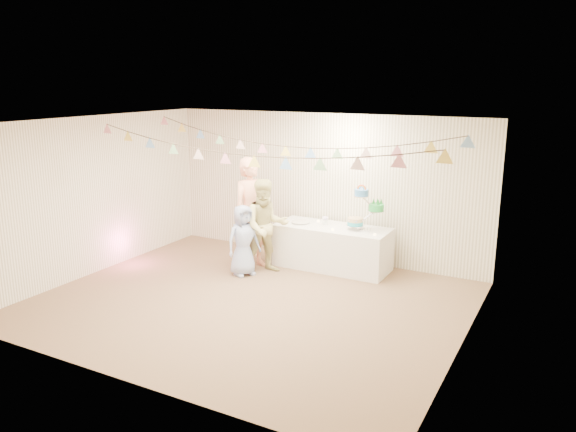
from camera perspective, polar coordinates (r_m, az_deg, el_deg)
The scene contains 23 objects.
floor at distance 8.30m, azimuth -3.87°, elevation -8.75°, with size 6.00×6.00×0.00m, color brown.
ceiling at distance 7.69m, azimuth -4.19°, elevation 9.45°, with size 6.00×6.00×0.00m, color beige.
back_wall at distance 10.05m, azimuth 3.58°, elevation 3.00°, with size 6.00×6.00×0.00m, color white.
front_wall at distance 6.02m, azimuth -16.83°, elevation -5.00°, with size 6.00×6.00×0.00m, color white.
left_wall at distance 9.80m, azimuth -19.07°, elevation 1.98°, with size 5.00×5.00×0.00m, color white.
right_wall at distance 6.84m, azimuth 17.82°, elevation -2.83°, with size 5.00×5.00×0.00m, color white.
table at distance 9.65m, azimuth 4.50°, elevation -3.18°, with size 1.96×0.78×0.73m, color white.
cake_stand at distance 9.31m, azimuth 7.81°, elevation 0.79°, with size 0.63×0.37×0.71m, color silver, non-canonical shape.
cake_bottom at distance 9.37m, azimuth 6.77°, elevation -0.78°, with size 0.31×0.31×0.15m, color #2BB5CC, non-canonical shape.
cake_middle at distance 9.34m, azimuth 9.04°, elevation 0.80°, with size 0.27×0.27×0.22m, color green, non-canonical shape.
cake_top_tier at distance 9.25m, azimuth 7.45°, elevation 2.44°, with size 0.25×0.25×0.19m, color #4287D2, non-canonical shape.
platter at distance 9.75m, azimuth 1.28°, elevation -0.58°, with size 0.31×0.31×0.02m, color white.
posy at distance 9.64m, azimuth 3.80°, elevation -0.37°, with size 0.13×0.13×0.15m, color white, non-canonical shape.
person_adult_a at distance 9.57m, azimuth -3.68°, elevation 0.32°, with size 0.69×0.46×1.91m, color #FFA985.
person_adult_b at distance 9.30m, azimuth -2.25°, elevation -1.06°, with size 0.77×0.60×1.59m, color #D7CC84.
person_child at distance 9.25m, azimuth -4.56°, elevation -2.47°, with size 0.58×0.38×1.19m, color #9EB0E0.
bunting_back at distance 8.66m, azimuth -0.23°, elevation 8.31°, with size 5.60×1.10×0.40m, color pink, non-canonical shape.
bunting_front at distance 7.55m, azimuth -4.97°, elevation 7.22°, with size 5.60×0.90×0.36m, color #72A5E5, non-canonical shape.
tealight_0 at distance 9.76m, azimuth -0.11°, elevation -0.63°, with size 0.04×0.04×0.03m, color #FFD88C.
tealight_1 at distance 9.85m, azimuth 3.10°, elevation -0.51°, with size 0.04×0.04×0.03m, color #FFD88C.
tealight_2 at distance 9.32m, azimuth 4.56°, elevation -1.37°, with size 0.04×0.04×0.03m, color #FFD88C.
tealight_3 at distance 9.62m, azimuth 6.98°, elevation -0.94°, with size 0.04×0.04×0.03m, color #FFD88C.
tealight_4 at distance 9.10m, azimuth 8.82°, elevation -1.86°, with size 0.04×0.04×0.03m, color #FFD88C.
Camera 1 is at (4.10, -6.48, 3.18)m, focal length 35.00 mm.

